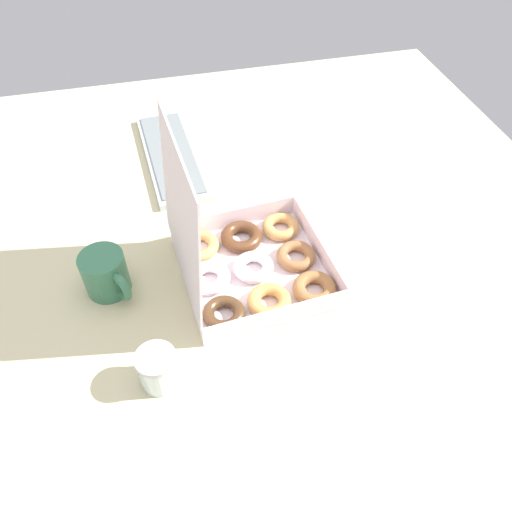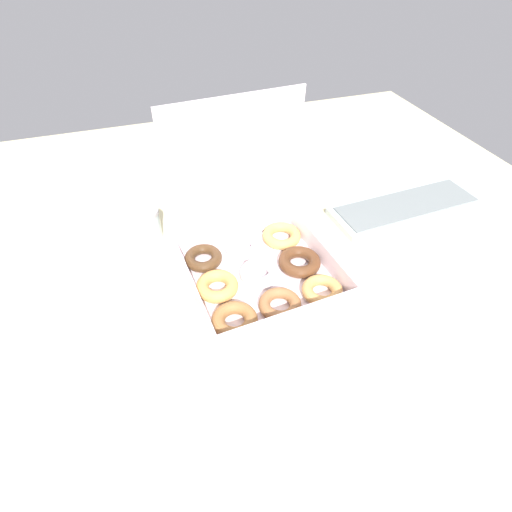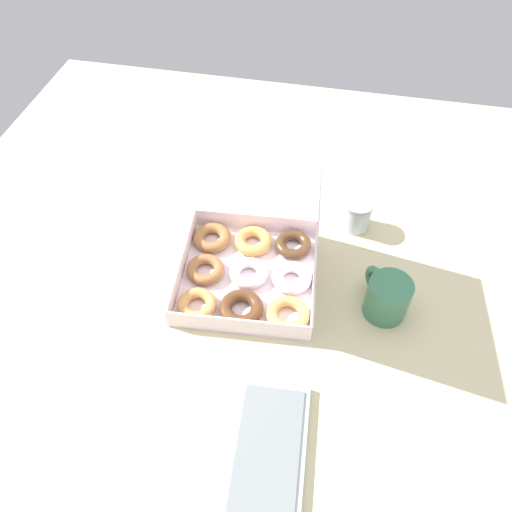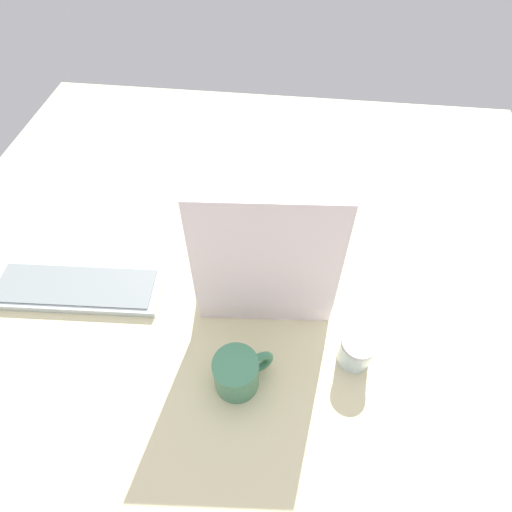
% 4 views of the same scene
% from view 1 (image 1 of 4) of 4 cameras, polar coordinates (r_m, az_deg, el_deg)
% --- Properties ---
extents(ground_plane, '(1.80, 1.80, 0.02)m').
position_cam_1_polar(ground_plane, '(1.15, -2.61, -0.97)').
color(ground_plane, beige).
extents(donut_box, '(0.34, 0.35, 0.37)m').
position_cam_1_polar(donut_box, '(1.09, -1.23, -0.60)').
color(donut_box, white).
rests_on(donut_box, ground_plane).
extents(keyboard, '(0.44, 0.16, 0.02)m').
position_cam_1_polar(keyboard, '(1.45, -9.64, 11.26)').
color(keyboard, '#B4C1C2').
rests_on(keyboard, ground_plane).
extents(coffee_mug, '(0.12, 0.10, 0.10)m').
position_cam_1_polar(coffee_mug, '(1.10, -16.75, -1.96)').
color(coffee_mug, '#3A7955').
rests_on(coffee_mug, ground_plane).
extents(glass_jar, '(0.08, 0.08, 0.08)m').
position_cam_1_polar(glass_jar, '(0.95, -11.14, -12.54)').
color(glass_jar, silver).
rests_on(glass_jar, ground_plane).
extents(paper_napkin, '(0.13, 0.12, 0.00)m').
position_cam_1_polar(paper_napkin, '(1.27, 11.48, 4.13)').
color(paper_napkin, white).
rests_on(paper_napkin, ground_plane).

